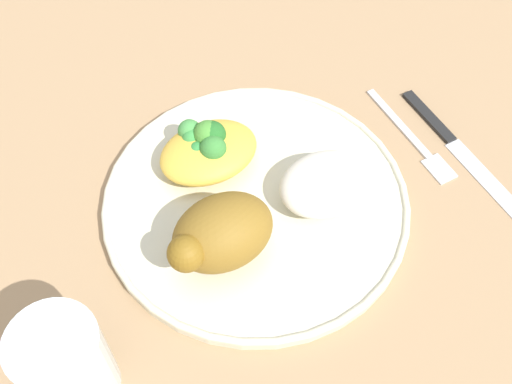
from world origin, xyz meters
TOP-DOWN VIEW (x-y plane):
  - ground_plane at (0.00, 0.00)m, footprint 2.00×2.00m
  - plate at (0.00, 0.00)m, footprint 0.30×0.30m
  - roasted_chicken at (0.06, 0.04)m, footprint 0.10×0.07m
  - rice_pile at (-0.06, 0.03)m, footprint 0.09×0.07m
  - mac_cheese_with_broccoli at (0.02, -0.06)m, footprint 0.10×0.08m
  - fork at (-0.19, 0.01)m, footprint 0.02×0.14m
  - knife at (-0.22, 0.03)m, footprint 0.02×0.19m
  - water_glass at (0.22, 0.08)m, footprint 0.07×0.07m

SIDE VIEW (x-z plane):
  - ground_plane at x=0.00m, z-range 0.00..0.00m
  - fork at x=-0.19m, z-range 0.00..0.01m
  - knife at x=-0.22m, z-range 0.00..0.01m
  - plate at x=0.00m, z-range 0.00..0.01m
  - mac_cheese_with_broccoli at x=0.02m, z-range 0.01..0.05m
  - rice_pile at x=-0.06m, z-range 0.01..0.05m
  - water_glass at x=0.22m, z-range 0.00..0.09m
  - roasted_chicken at x=0.06m, z-range 0.01..0.08m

